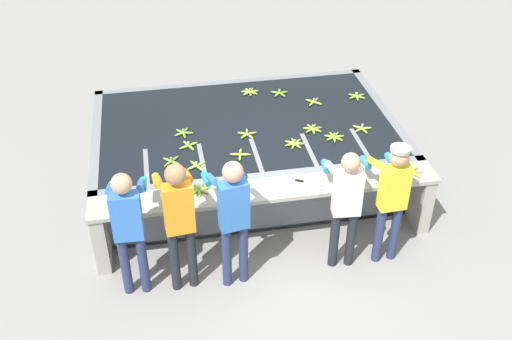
% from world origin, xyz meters
% --- Properties ---
extents(ground_plane, '(80.00, 80.00, 0.00)m').
position_xyz_m(ground_plane, '(0.00, 0.00, 0.00)').
color(ground_plane, gray).
rests_on(ground_plane, ground).
extents(wash_tank, '(4.23, 2.72, 0.86)m').
position_xyz_m(wash_tank, '(0.00, 1.79, 0.43)').
color(wash_tank, gray).
rests_on(wash_tank, ground).
extents(work_ledge, '(4.23, 0.45, 0.86)m').
position_xyz_m(work_ledge, '(0.00, 0.23, 0.61)').
color(work_ledge, '#A8A393').
rests_on(work_ledge, ground).
extents(worker_0, '(0.43, 0.72, 1.64)m').
position_xyz_m(worker_0, '(-1.63, -0.27, 0.98)').
color(worker_0, navy).
rests_on(worker_0, ground).
extents(worker_1, '(0.45, 0.73, 1.71)m').
position_xyz_m(worker_1, '(-1.09, -0.29, 1.03)').
color(worker_1, '#1E2328').
rests_on(worker_1, ground).
extents(worker_2, '(0.48, 0.74, 1.69)m').
position_xyz_m(worker_2, '(-0.50, -0.33, 1.02)').
color(worker_2, navy).
rests_on(worker_2, ground).
extents(worker_3, '(0.45, 0.72, 1.60)m').
position_xyz_m(worker_3, '(0.81, -0.27, 0.95)').
color(worker_3, '#1E2328').
rests_on(worker_3, ground).
extents(worker_4, '(0.42, 0.72, 1.62)m').
position_xyz_m(worker_4, '(1.35, -0.27, 0.98)').
color(worker_4, navy).
rests_on(worker_4, ground).
extents(banana_bunch_floating_0, '(0.27, 0.28, 0.08)m').
position_xyz_m(banana_bunch_floating_0, '(1.11, 1.18, 0.88)').
color(banana_bunch_floating_0, '#7FAD33').
rests_on(banana_bunch_floating_0, wash_tank).
extents(banana_bunch_floating_1, '(0.27, 0.27, 0.08)m').
position_xyz_m(banana_bunch_floating_1, '(0.66, 2.56, 0.88)').
color(banana_bunch_floating_1, '#75A333').
rests_on(banana_bunch_floating_1, wash_tank).
extents(banana_bunch_floating_2, '(0.28, 0.28, 0.08)m').
position_xyz_m(banana_bunch_floating_2, '(1.78, 2.24, 0.88)').
color(banana_bunch_floating_2, '#7FAD33').
rests_on(banana_bunch_floating_2, wash_tank).
extents(banana_bunch_floating_3, '(0.26, 0.26, 0.08)m').
position_xyz_m(banana_bunch_floating_3, '(-0.79, 0.84, 0.88)').
color(banana_bunch_floating_3, '#9EC642').
rests_on(banana_bunch_floating_3, wash_tank).
extents(banana_bunch_floating_4, '(0.28, 0.27, 0.08)m').
position_xyz_m(banana_bunch_floating_4, '(0.54, 1.12, 0.88)').
color(banana_bunch_floating_4, '#8CB738').
rests_on(banana_bunch_floating_4, wash_tank).
extents(banana_bunch_floating_5, '(0.23, 0.23, 0.08)m').
position_xyz_m(banana_bunch_floating_5, '(-1.09, 1.00, 0.88)').
color(banana_bunch_floating_5, '#75A333').
rests_on(banana_bunch_floating_5, wash_tank).
extents(banana_bunch_floating_6, '(0.28, 0.28, 0.08)m').
position_xyz_m(banana_bunch_floating_6, '(-0.21, 0.99, 0.88)').
color(banana_bunch_floating_6, '#8CB738').
rests_on(banana_bunch_floating_6, wash_tank).
extents(banana_bunch_floating_7, '(0.28, 0.28, 0.08)m').
position_xyz_m(banana_bunch_floating_7, '(0.88, 1.44, 0.88)').
color(banana_bunch_floating_7, '#7FAD33').
rests_on(banana_bunch_floating_7, wash_tank).
extents(banana_bunch_floating_8, '(0.28, 0.27, 0.08)m').
position_xyz_m(banana_bunch_floating_8, '(-0.88, 1.66, 0.88)').
color(banana_bunch_floating_8, '#75A333').
rests_on(banana_bunch_floating_8, wash_tank).
extents(banana_bunch_floating_9, '(0.28, 0.28, 0.08)m').
position_xyz_m(banana_bunch_floating_9, '(0.22, 2.68, 0.88)').
color(banana_bunch_floating_9, '#9EC642').
rests_on(banana_bunch_floating_9, wash_tank).
extents(banana_bunch_floating_10, '(0.27, 0.28, 0.08)m').
position_xyz_m(banana_bunch_floating_10, '(1.55, 1.33, 0.88)').
color(banana_bunch_floating_10, '#93BC3D').
rests_on(banana_bunch_floating_10, wash_tank).
extents(banana_bunch_floating_11, '(0.23, 0.23, 0.08)m').
position_xyz_m(banana_bunch_floating_11, '(1.09, 2.19, 0.88)').
color(banana_bunch_floating_11, '#93BC3D').
rests_on(banana_bunch_floating_11, wash_tank).
extents(banana_bunch_floating_12, '(0.27, 0.27, 0.08)m').
position_xyz_m(banana_bunch_floating_12, '(-0.04, 1.47, 0.88)').
color(banana_bunch_floating_12, '#93BC3D').
rests_on(banana_bunch_floating_12, wash_tank).
extents(banana_bunch_floating_13, '(0.27, 0.27, 0.08)m').
position_xyz_m(banana_bunch_floating_13, '(-0.84, 1.33, 0.88)').
color(banana_bunch_floating_13, '#8CB738').
rests_on(banana_bunch_floating_13, wash_tank).
extents(banana_bunch_ledge_0, '(0.28, 0.28, 0.08)m').
position_xyz_m(banana_bunch_ledge_0, '(-0.81, 0.33, 0.88)').
color(banana_bunch_ledge_0, '#8CB738').
rests_on(banana_bunch_ledge_0, work_ledge).
extents(banana_bunch_ledge_1, '(0.28, 0.28, 0.08)m').
position_xyz_m(banana_bunch_ledge_1, '(1.81, 0.22, 0.88)').
color(banana_bunch_ledge_1, '#93BC3D').
rests_on(banana_bunch_ledge_1, work_ledge).
extents(knife_0, '(0.33, 0.18, 0.02)m').
position_xyz_m(knife_0, '(0.47, 0.27, 0.87)').
color(knife_0, silver).
rests_on(knife_0, work_ledge).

